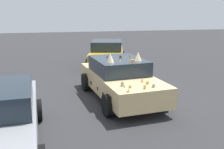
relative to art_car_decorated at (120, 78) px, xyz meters
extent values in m
plane|color=#2D2D30|center=(-0.05, 0.00, -0.73)|extent=(60.00, 60.00, 0.00)
cube|color=#D8BC7F|center=(-0.05, 0.00, -0.12)|extent=(4.63, 2.25, 0.63)
cube|color=#1E2833|center=(0.16, 0.02, 0.44)|extent=(2.27, 1.86, 0.49)
cylinder|color=black|center=(-1.33, -1.06, -0.39)|extent=(0.70, 0.29, 0.68)
cylinder|color=black|center=(-1.52, 0.76, -0.39)|extent=(0.70, 0.29, 0.68)
cylinder|color=black|center=(1.43, -0.77, -0.39)|extent=(0.70, 0.29, 0.68)
cylinder|color=black|center=(1.24, 1.05, -0.39)|extent=(0.70, 0.29, 0.68)
ellipsoid|color=black|center=(1.63, -0.73, -0.11)|extent=(0.17, 0.04, 0.11)
ellipsoid|color=black|center=(1.15, 1.03, -0.29)|extent=(0.16, 0.04, 0.16)
ellipsoid|color=black|center=(0.26, -0.88, -0.02)|extent=(0.11, 0.03, 0.10)
ellipsoid|color=black|center=(-1.02, -1.01, -0.17)|extent=(0.17, 0.04, 0.13)
ellipsoid|color=black|center=(-1.73, 0.72, -0.11)|extent=(0.13, 0.03, 0.14)
ellipsoid|color=black|center=(0.93, -0.81, -0.25)|extent=(0.15, 0.03, 0.15)
ellipsoid|color=black|center=(-1.00, 0.80, -0.21)|extent=(0.14, 0.03, 0.10)
ellipsoid|color=black|center=(-0.38, -0.94, -0.08)|extent=(0.18, 0.04, 0.16)
ellipsoid|color=black|center=(0.46, -0.86, -0.30)|extent=(0.13, 0.03, 0.10)
ellipsoid|color=black|center=(-0.38, 0.86, -0.20)|extent=(0.12, 0.03, 0.13)
ellipsoid|color=black|center=(0.49, 0.96, -0.24)|extent=(0.17, 0.04, 0.14)
ellipsoid|color=black|center=(-0.96, 0.80, -0.23)|extent=(0.15, 0.04, 0.14)
sphere|color=orange|center=(-1.54, -0.45, 0.24)|extent=(0.10, 0.10, 0.10)
cone|color=tan|center=(-1.75, 0.33, 0.25)|extent=(0.08, 0.08, 0.11)
cylinder|color=gray|center=(-1.90, -0.50, 0.24)|extent=(0.10, 0.10, 0.09)
cone|color=orange|center=(-1.31, -0.36, 0.25)|extent=(0.10, 0.10, 0.12)
cylinder|color=gray|center=(-1.59, 0.35, 0.26)|extent=(0.13, 0.13, 0.13)
sphere|color=tan|center=(-1.80, 0.17, 0.24)|extent=(0.10, 0.10, 0.10)
cone|color=tan|center=(-2.20, 0.33, 0.25)|extent=(0.08, 0.08, 0.11)
cylinder|color=tan|center=(-2.00, -0.19, 0.25)|extent=(0.08, 0.08, 0.12)
sphere|color=tan|center=(-2.18, 0.36, 0.22)|extent=(0.06, 0.06, 0.06)
cone|color=tan|center=(-0.44, 0.10, 0.74)|extent=(0.08, 0.08, 0.10)
cone|color=#51381E|center=(0.48, -0.50, 0.72)|extent=(0.07, 0.07, 0.07)
cylinder|color=#51381E|center=(0.32, -0.11, 0.73)|extent=(0.11, 0.11, 0.08)
cone|color=orange|center=(-0.48, -0.20, 0.74)|extent=(0.06, 0.06, 0.12)
cone|color=black|center=(0.50, 0.34, 0.72)|extent=(0.10, 0.10, 0.07)
cylinder|color=orange|center=(-0.02, 0.32, 0.74)|extent=(0.06, 0.06, 0.12)
cylinder|color=orange|center=(-0.58, -0.27, 0.73)|extent=(0.10, 0.10, 0.09)
cone|color=beige|center=(-0.36, -0.53, 0.83)|extent=(0.24, 0.24, 0.29)
cone|color=beige|center=(-0.47, 0.45, 0.83)|extent=(0.24, 0.24, 0.29)
cube|color=gold|center=(5.59, -0.71, -0.14)|extent=(4.43, 2.71, 0.62)
cube|color=#1E2833|center=(5.72, -0.74, 0.43)|extent=(2.34, 2.06, 0.52)
cylinder|color=black|center=(4.13, -1.27, -0.40)|extent=(0.69, 0.37, 0.65)
cylinder|color=black|center=(4.57, 0.48, -0.40)|extent=(0.69, 0.37, 0.65)
cylinder|color=black|center=(6.60, -1.90, -0.40)|extent=(0.69, 0.37, 0.65)
cylinder|color=black|center=(7.05, -0.15, -0.40)|extent=(0.69, 0.37, 0.65)
cylinder|color=black|center=(-1.34, 2.77, -0.42)|extent=(0.63, 0.25, 0.62)
camera|label=1|loc=(-8.72, 2.32, 2.35)|focal=42.47mm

